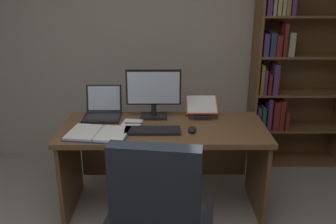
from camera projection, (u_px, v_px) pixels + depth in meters
wall_back at (156, 35)px, 3.69m from camera, size 4.61×0.12×2.60m
desk at (164, 146)px, 2.98m from camera, size 1.60×0.69×0.74m
bookshelf at (292, 54)px, 3.53m from camera, size 0.94×0.32×2.27m
monitor at (153, 94)px, 2.98m from camera, size 0.45×0.16×0.41m
laptop at (103, 111)px, 3.03m from camera, size 0.30×0.30×0.25m
keyboard at (152, 131)px, 2.73m from camera, size 0.42×0.15×0.02m
computer_mouse at (192, 130)px, 2.73m from camera, size 0.06×0.10×0.04m
reading_stand_with_book at (202, 107)px, 3.07m from camera, size 0.27×0.25×0.14m
open_binder at (98, 133)px, 2.68m from camera, size 0.49×0.37×0.02m
notepad at (131, 124)px, 2.88m from camera, size 0.18×0.23×0.01m
pen at (134, 123)px, 2.87m from camera, size 0.14×0.01×0.01m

